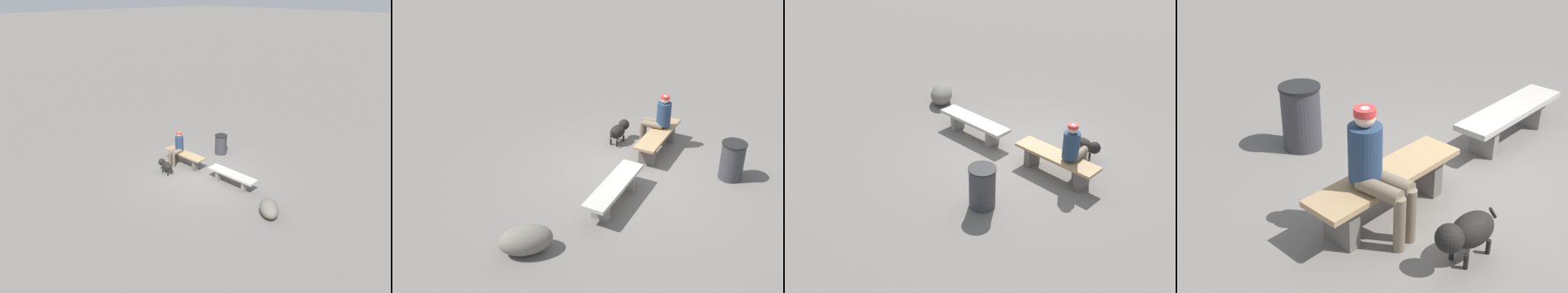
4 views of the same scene
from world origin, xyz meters
TOP-DOWN VIEW (x-y plane):
  - ground at (0.00, 0.00)m, footprint 210.00×210.00m
  - bench_left at (-1.26, -0.20)m, footprint 1.84×0.52m
  - bench_right at (1.03, -0.09)m, footprint 1.79×0.54m
  - seated_person at (1.30, 0.04)m, footprint 0.39×0.67m
  - dog at (1.02, 0.87)m, footprint 0.76×0.32m
  - trash_bin at (0.77, -1.82)m, footprint 0.50×0.50m
  - boulder at (-3.20, 0.38)m, footprint 1.03×1.01m

SIDE VIEW (x-z plane):
  - ground at x=0.00m, z-range -0.06..0.00m
  - boulder at x=-3.20m, z-range 0.00..0.48m
  - dog at x=1.02m, z-range 0.07..0.55m
  - bench_left at x=-1.26m, z-range 0.11..0.56m
  - bench_right at x=1.03m, z-range 0.10..0.58m
  - trash_bin at x=0.77m, z-range 0.00..0.81m
  - seated_person at x=1.30m, z-range 0.09..1.35m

